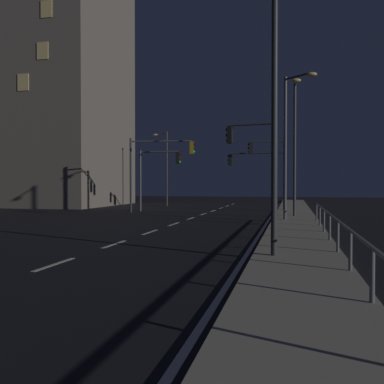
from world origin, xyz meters
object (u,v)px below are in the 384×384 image
traffic_light_far_center (158,167)px  street_lamp_far_end (290,134)px  traffic_light_overhead_east (258,167)px  street_lamp_across_street (295,137)px  street_lamp_median (286,95)px  traffic_light_near_left (269,160)px  traffic_light_far_right (158,159)px  traffic_light_mid_left (255,151)px  building_distant (43,85)px  street_lamp_corner (165,162)px

traffic_light_far_center → street_lamp_far_end: 12.89m
traffic_light_overhead_east → street_lamp_across_street: (2.94, -7.97, 1.54)m
street_lamp_far_end → street_lamp_median: size_ratio=1.08×
traffic_light_far_center → traffic_light_near_left: (8.69, 1.71, 0.56)m
traffic_light_far_center → traffic_light_far_right: bearing=-72.3°
traffic_light_mid_left → street_lamp_far_end: bearing=40.4°
traffic_light_far_right → street_lamp_across_street: 10.75m
traffic_light_far_right → traffic_light_near_left: bearing=21.2°
traffic_light_near_left → street_lamp_across_street: size_ratio=0.67×
traffic_light_far_center → building_distant: 19.02m
traffic_light_far_center → street_lamp_corner: street_lamp_corner is taller
traffic_light_mid_left → street_lamp_median: 11.25m
traffic_light_far_right → traffic_light_near_left: (8.22, 3.19, 0.01)m
traffic_light_far_center → street_lamp_corner: 8.49m
traffic_light_near_left → street_lamp_corner: size_ratio=0.77×
street_lamp_corner → building_distant: building_distant is taller
traffic_light_mid_left → street_lamp_across_street: 5.04m
traffic_light_far_center → street_lamp_median: (10.28, -20.25, 1.18)m
traffic_light_near_left → building_distant: bearing=166.5°
traffic_light_overhead_east → street_lamp_across_street: 8.64m
building_distant → traffic_light_far_right: bearing=-29.9°
traffic_light_far_right → building_distant: bearing=150.1°
traffic_light_near_left → building_distant: size_ratio=0.23×
street_lamp_far_end → street_lamp_median: (-0.04, -12.66, -0.34)m
traffic_light_far_center → traffic_light_mid_left: traffic_light_mid_left is taller
street_lamp_median → street_lamp_corner: 30.97m
traffic_light_mid_left → street_lamp_far_end: size_ratio=0.67×
street_lamp_corner → traffic_light_near_left: bearing=-31.5°
street_lamp_median → street_lamp_across_street: bearing=88.7°
traffic_light_far_center → street_lamp_across_street: bearing=-24.2°
traffic_light_overhead_east → street_lamp_far_end: 11.18m
traffic_light_far_center → street_lamp_across_street: (10.63, -4.78, 1.65)m
street_lamp_across_street → building_distant: size_ratio=0.34×
traffic_light_far_right → building_distant: 19.76m
traffic_light_mid_left → traffic_light_far_right: traffic_light_far_right is taller
traffic_light_mid_left → traffic_light_far_right: 11.09m
traffic_light_far_right → street_lamp_corner: size_ratio=0.77×
traffic_light_overhead_east → traffic_light_far_right: traffic_light_far_right is taller
traffic_light_overhead_east → traffic_light_far_right: bearing=-147.2°
street_lamp_far_end → building_distant: size_ratio=0.33×
traffic_light_far_center → building_distant: bearing=153.7°
traffic_light_far_right → street_lamp_far_end: 11.63m
traffic_light_near_left → street_lamp_median: size_ratio=0.75×
street_lamp_corner → street_lamp_across_street: bearing=-46.0°
traffic_light_overhead_east → street_lamp_corner: (-9.62, 5.03, 0.79)m
street_lamp_median → traffic_light_far_center: bearing=116.9°
street_lamp_far_end → street_lamp_corner: 20.00m
street_lamp_corner → building_distant: (-13.07, -0.81, 8.16)m
traffic_light_overhead_east → traffic_light_mid_left: size_ratio=0.88×
traffic_light_mid_left → street_lamp_across_street: street_lamp_across_street is taller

